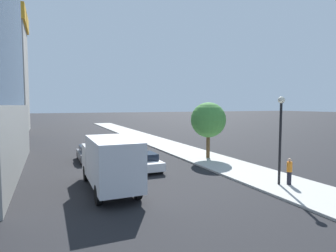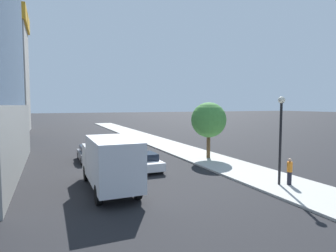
# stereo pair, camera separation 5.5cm
# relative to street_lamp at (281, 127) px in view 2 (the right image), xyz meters

# --- Properties ---
(sidewalk) EXTENTS (4.64, 120.00, 0.15)m
(sidewalk) POSITION_rel_street_lamp_xyz_m (0.45, 7.67, -3.83)
(sidewalk) COLOR #B2AFA8
(sidewalk) RESTS_ON ground
(street_lamp) EXTENTS (0.44, 0.44, 5.72)m
(street_lamp) POSITION_rel_street_lamp_xyz_m (0.00, 0.00, 0.00)
(street_lamp) COLOR black
(street_lamp) RESTS_ON sidewalk
(street_tree) EXTENTS (3.43, 3.43, 5.45)m
(street_tree) POSITION_rel_street_lamp_xyz_m (0.58, 9.82, -0.04)
(street_tree) COLOR brown
(street_tree) RESTS_ON sidewalk
(car_gray) EXTENTS (1.81, 4.38, 1.49)m
(car_gray) POSITION_rel_street_lamp_xyz_m (-10.36, 13.54, -3.17)
(car_gray) COLOR slate
(car_gray) RESTS_ON ground
(car_red) EXTENTS (1.74, 4.48, 1.37)m
(car_red) POSITION_rel_street_lamp_xyz_m (-6.54, 17.13, -3.23)
(car_red) COLOR red
(car_red) RESTS_ON ground
(car_white) EXTENTS (1.86, 4.36, 1.42)m
(car_white) POSITION_rel_street_lamp_xyz_m (-6.54, 7.91, -3.20)
(car_white) COLOR silver
(car_white) RESTS_ON ground
(box_truck) EXTENTS (2.48, 7.54, 3.37)m
(box_truck) POSITION_rel_street_lamp_xyz_m (-10.36, 3.38, -2.03)
(box_truck) COLOR silver
(box_truck) RESTS_ON ground
(pedestrian_orange_shirt) EXTENTS (0.34, 0.34, 1.73)m
(pedestrian_orange_shirt) POSITION_rel_street_lamp_xyz_m (0.54, -0.32, -2.87)
(pedestrian_orange_shirt) COLOR black
(pedestrian_orange_shirt) RESTS_ON sidewalk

